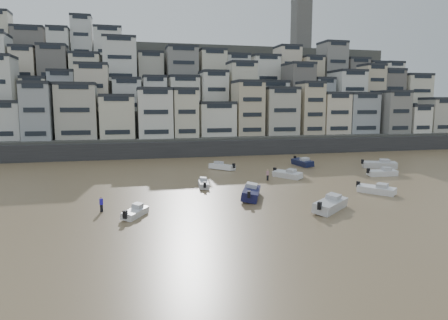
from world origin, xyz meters
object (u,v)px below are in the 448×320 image
object	(u,v)px
boat_e	(287,173)
boat_i	(302,161)
boat_c	(251,191)
boat_g	(380,163)
boat_b	(377,188)
person_blue	(101,204)
boat_a	(330,203)
boat_h	(222,165)
boat_d	(382,172)
person_pink	(268,175)
boat_f	(204,183)
boat_j	(135,211)

from	to	relation	value
boat_e	boat_i	bearing A→B (deg)	114.38
boat_c	boat_g	world-z (taller)	boat_c
boat_b	person_blue	size ratio (longest dim) A/B	3.02
boat_a	boat_i	world-z (taller)	boat_a
boat_a	boat_h	distance (m)	30.67
boat_d	boat_e	world-z (taller)	boat_e
boat_a	person_pink	xyz separation A→B (m)	(-0.67, 18.46, -0.01)
person_blue	boat_h	bearing A→B (deg)	51.53
boat_b	boat_c	size ratio (longest dim) A/B	0.79
boat_c	boat_e	bearing A→B (deg)	-17.36
boat_d	boat_f	distance (m)	30.48
boat_c	boat_a	bearing A→B (deg)	-116.03
boat_j	boat_a	bearing A→B (deg)	-67.52
boat_c	boat_i	size ratio (longest dim) A/B	1.05
boat_e	boat_f	world-z (taller)	boat_e
boat_b	boat_e	bearing A→B (deg)	171.25
boat_f	boat_j	distance (m)	16.46
person_blue	boat_j	bearing A→B (deg)	-38.55
boat_h	boat_c	bearing A→B (deg)	136.31
boat_c	boat_h	world-z (taller)	boat_c
boat_b	boat_a	bearing A→B (deg)	-94.66
boat_f	boat_i	world-z (taller)	boat_i
person_blue	boat_d	bearing A→B (deg)	15.40
boat_a	boat_d	bearing A→B (deg)	2.99
boat_d	boat_j	world-z (taller)	boat_d
boat_c	person_pink	size ratio (longest dim) A/B	3.83
boat_b	person_pink	distance (m)	16.33
boat_b	person_pink	xyz separation A→B (m)	(-10.80, 12.25, 0.15)
boat_e	boat_j	size ratio (longest dim) A/B	1.25
person_pink	boat_a	bearing A→B (deg)	-87.92
boat_b	boat_g	xyz separation A→B (m)	(13.62, 18.77, 0.18)
boat_c	boat_i	bearing A→B (deg)	-15.03
boat_g	boat_d	bearing A→B (deg)	-101.51
boat_a	person_blue	size ratio (longest dim) A/B	3.70
boat_g	boat_j	world-z (taller)	boat_g
boat_f	boat_j	world-z (taller)	boat_f
boat_b	boat_e	world-z (taller)	boat_e
boat_j	person_pink	world-z (taller)	person_pink
boat_h	boat_j	bearing A→B (deg)	110.35
boat_e	boat_j	distance (m)	29.71
boat_c	boat_d	size ratio (longest dim) A/B	1.27
boat_c	boat_f	size ratio (longest dim) A/B	1.43
boat_c	boat_h	distance (m)	22.66
boat_e	boat_j	world-z (taller)	boat_e
boat_c	person_pink	world-z (taller)	boat_c
boat_i	boat_j	size ratio (longest dim) A/B	1.46
boat_b	boat_j	distance (m)	31.54
boat_h	boat_j	xyz separation A→B (m)	(-16.11, -27.57, -0.16)
boat_a	boat_f	size ratio (longest dim) A/B	1.38
boat_i	boat_d	bearing A→B (deg)	26.86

